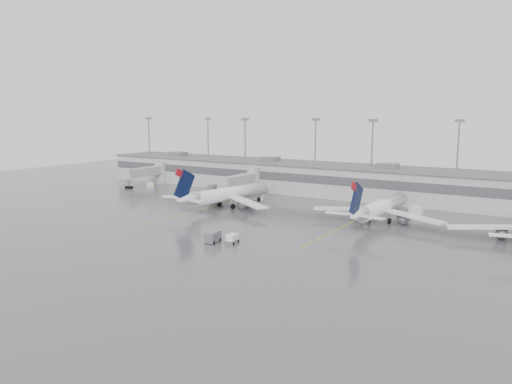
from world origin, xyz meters
The scene contains 17 objects.
ground centered at (0.00, 0.00, 0.00)m, with size 260.00×260.00×0.00m, color #4B4B4D.
terminal centered at (-0.01, 57.98, 4.17)m, with size 152.00×17.00×9.45m.
light_masts centered at (0.00, 63.75, 12.03)m, with size 142.40×8.00×20.60m.
jet_bridge_left centered at (-55.50, 45.72, 3.87)m, with size 4.00×17.20×7.00m.
jet_bridge_right centered at (-20.50, 45.72, 3.87)m, with size 4.00×17.20×7.00m.
stand_markings centered at (0.00, 24.00, 0.01)m, with size 105.25×40.00×0.01m.
jet_mid_left centered at (-13.58, 27.37, 3.28)m, with size 28.74×32.46×10.56m.
jet_mid_right centered at (22.24, 30.99, 3.12)m, with size 27.68×31.06×10.04m.
baggage_tug centered at (6.15, 0.75, 0.64)m, with size 1.91×2.71×1.64m.
baggage_cart centered at (2.95, -0.45, 1.02)m, with size 2.06×3.21×1.95m.
gse_uld_a centered at (-51.99, 41.25, 0.76)m, with size 2.14×1.43×1.52m, color white.
gse_uld_b centered at (-12.98, 40.28, 0.96)m, with size 2.70×1.80×1.91m, color white.
gse_uld_c centered at (26.64, 42.21, 0.97)m, with size 2.75×1.84×1.95m, color white.
gse_loader centered at (-29.39, 43.41, 1.11)m, with size 2.22×3.55×2.22m, color slate.
cone_a centered at (-42.87, 35.37, 0.36)m, with size 0.45×0.45×0.71m, color orange.
cone_b centered at (-17.20, 40.42, 0.33)m, with size 0.41×0.41×0.66m, color orange.
cone_c centered at (18.73, 32.93, 0.36)m, with size 0.45×0.45×0.71m, color orange.
Camera 1 is at (53.85, -67.59, 22.32)m, focal length 35.00 mm.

